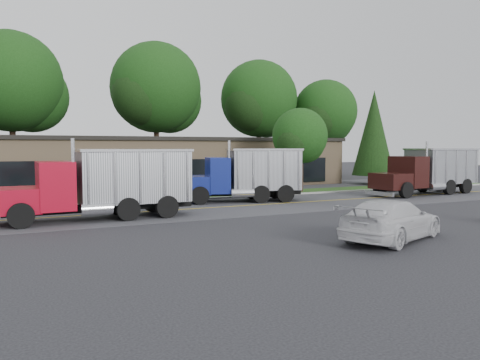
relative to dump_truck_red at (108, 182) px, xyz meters
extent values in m
plane|color=#38383E|center=(5.90, -7.46, -1.81)|extent=(140.00, 140.00, 0.00)
cube|color=#4C4C50|center=(5.90, 1.54, -1.81)|extent=(60.00, 8.00, 0.02)
cube|color=gold|center=(5.90, 1.54, -1.81)|extent=(60.00, 0.12, 0.01)
cube|color=#9E9E99|center=(5.90, 5.74, -1.81)|extent=(60.00, 0.30, 0.12)
cube|color=#2C4F1B|center=(5.90, 7.54, -1.81)|extent=(60.00, 3.40, 0.03)
cube|color=#4C4C50|center=(5.90, 12.54, -1.81)|extent=(60.00, 7.00, 0.02)
cube|color=tan|center=(7.90, 18.54, 0.19)|extent=(32.00, 12.00, 4.00)
cylinder|color=#382619|center=(-4.10, 26.54, 0.79)|extent=(0.56, 0.56, 5.20)
sphere|color=#14370F|center=(-4.10, 26.54, 7.84)|extent=(9.50, 9.50, 9.50)
sphere|color=#14370F|center=(-2.32, 27.73, 6.65)|extent=(7.13, 7.13, 7.13)
cylinder|color=#382619|center=(9.90, 26.54, 0.84)|extent=(0.56, 0.56, 5.30)
sphere|color=#14370F|center=(9.90, 26.54, 8.03)|extent=(9.68, 9.68, 9.68)
sphere|color=#14370F|center=(11.71, 27.75, 6.82)|extent=(7.26, 7.26, 7.26)
sphere|color=black|center=(8.38, 25.64, 7.12)|extent=(6.66, 6.66, 6.66)
cylinder|color=#382619|center=(21.90, 25.54, 0.63)|extent=(0.56, 0.56, 4.89)
sphere|color=#14370F|center=(21.90, 25.54, 7.27)|extent=(8.94, 8.94, 8.94)
sphere|color=#14370F|center=(23.57, 26.66, 6.15)|extent=(6.70, 6.70, 6.70)
sphere|color=black|center=(20.50, 24.71, 6.43)|extent=(6.15, 6.15, 6.15)
cylinder|color=#382619|center=(29.90, 23.54, 0.27)|extent=(0.56, 0.56, 4.16)
sphere|color=#14370F|center=(29.90, 23.54, 5.92)|extent=(7.61, 7.61, 7.61)
sphere|color=#14370F|center=(31.32, 24.50, 4.97)|extent=(5.71, 5.71, 5.71)
sphere|color=black|center=(28.71, 22.83, 5.21)|extent=(5.23, 5.23, 5.23)
cylinder|color=#382619|center=(25.90, 10.54, -1.31)|extent=(0.44, 0.44, 1.00)
cone|color=black|center=(25.90, 10.54, 2.96)|extent=(3.82, 3.82, 7.80)
cylinder|color=#382619|center=(15.90, 7.54, -0.64)|extent=(0.56, 0.56, 2.34)
sphere|color=#14370F|center=(15.90, 7.54, 2.53)|extent=(4.28, 4.28, 4.28)
sphere|color=#14370F|center=(16.70, 8.08, 2.00)|extent=(3.21, 3.21, 3.21)
sphere|color=black|center=(15.23, 7.14, 2.13)|extent=(2.94, 2.94, 2.94)
cube|color=black|center=(-0.26, -0.01, -1.24)|extent=(8.80, 1.29, 0.28)
cube|color=#B10C23|center=(-4.07, -0.14, -0.69)|extent=(2.17, 2.37, 1.10)
cube|color=#B10C23|center=(-2.36, -0.08, -0.09)|extent=(1.61, 2.45, 2.20)
cube|color=black|center=(-3.03, -0.10, 0.31)|extent=(0.13, 2.10, 0.90)
cube|color=silver|center=(1.26, 0.04, 0.21)|extent=(5.32, 2.67, 2.50)
cube|color=silver|center=(1.26, 0.04, 1.51)|extent=(5.48, 2.83, 0.12)
cylinder|color=black|center=(-3.92, 1.02, -1.24)|extent=(1.11, 0.39, 1.10)
cylinder|color=black|center=(-3.85, -1.28, -1.24)|extent=(1.11, 0.39, 1.10)
cylinder|color=black|center=(1.60, 1.20, -1.24)|extent=(1.11, 0.39, 1.10)
cylinder|color=black|center=(1.68, -1.09, -1.24)|extent=(1.11, 0.39, 1.10)
cube|color=black|center=(9.15, 3.58, -1.24)|extent=(7.29, 2.67, 0.28)
cube|color=navy|center=(6.08, 4.31, -0.69)|extent=(2.22, 2.64, 1.10)
cube|color=navy|center=(7.46, 3.98, -0.09)|extent=(1.79, 2.63, 2.20)
cube|color=black|center=(6.92, 4.11, 0.31)|extent=(0.55, 2.06, 0.90)
cube|color=silver|center=(10.38, 3.28, 0.21)|extent=(4.80, 3.44, 2.50)
cube|color=silver|center=(10.38, 3.28, 1.51)|extent=(4.98, 3.62, 0.12)
cylinder|color=black|center=(6.50, 5.39, -1.24)|extent=(1.15, 0.60, 1.10)
cylinder|color=black|center=(5.97, 3.16, -1.24)|extent=(1.15, 0.60, 1.10)
cylinder|color=black|center=(10.95, 4.33, -1.24)|extent=(1.15, 0.60, 1.10)
cylinder|color=black|center=(10.42, 2.09, -1.24)|extent=(1.15, 0.60, 1.10)
cube|color=black|center=(23.30, 1.81, -1.24)|extent=(8.87, 1.72, 0.28)
cube|color=black|center=(19.47, 1.50, -0.69)|extent=(2.29, 2.47, 1.10)
cube|color=black|center=(21.19, 1.64, -0.09)|extent=(1.73, 2.52, 2.20)
cube|color=black|center=(20.53, 1.58, 0.31)|extent=(0.23, 2.10, 0.90)
cube|color=silver|center=(24.82, 1.94, 0.21)|extent=(5.46, 2.93, 2.50)
cube|color=silver|center=(24.82, 1.94, 1.51)|extent=(5.62, 3.09, 0.12)
cylinder|color=black|center=(19.57, 2.66, -1.24)|extent=(1.13, 0.44, 1.10)
cylinder|color=black|center=(19.76, 0.37, -1.24)|extent=(1.13, 0.44, 1.10)
cylinder|color=black|center=(25.11, 3.12, -1.24)|extent=(1.13, 0.44, 1.10)
cylinder|color=black|center=(25.30, 0.82, -1.24)|extent=(1.13, 0.44, 1.10)
imported|color=silver|center=(8.62, -9.91, -1.04)|extent=(5.71, 3.96, 1.53)
camera|label=1|loc=(-4.02, -23.04, 1.68)|focal=35.00mm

